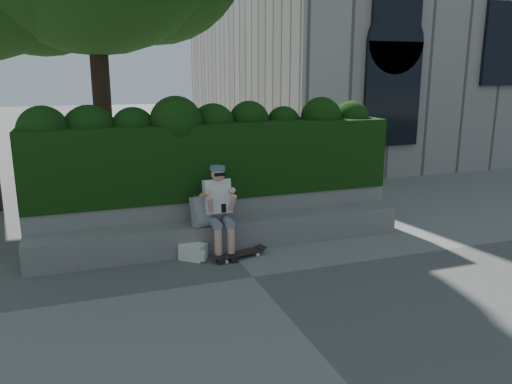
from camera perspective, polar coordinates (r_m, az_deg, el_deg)
name	(u,v)px	position (r m, az deg, el deg)	size (l,w,h in m)	color
ground	(253,277)	(6.97, -0.33, -9.70)	(80.00, 80.00, 0.00)	slate
bench_ledge	(227,235)	(8.01, -3.31, -4.88)	(6.00, 0.45, 0.45)	gray
planter_wall	(219,218)	(8.40, -4.25, -2.94)	(6.00, 0.50, 0.75)	gray
hedge	(214,158)	(8.39, -4.78, 3.87)	(6.00, 1.00, 1.20)	black
person	(218,207)	(7.64, -4.31, -1.68)	(0.40, 0.76, 1.38)	slate
skateboard	(239,254)	(7.63, -1.90, -7.07)	(0.81, 0.37, 0.08)	black
backpack_plaid	(202,211)	(7.68, -6.16, -2.19)	(0.31, 0.17, 0.46)	#A9ABAE
backpack_ground	(193,252)	(7.63, -7.21, -6.77)	(0.37, 0.26, 0.24)	white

